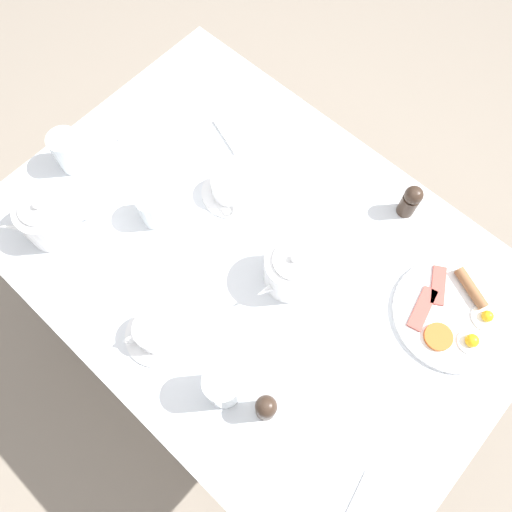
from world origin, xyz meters
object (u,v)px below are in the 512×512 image
at_px(pepper_grinder, 266,408).
at_px(wine_glass_spare, 69,151).
at_px(teapot_near, 49,219).
at_px(teacup_with_saucer_right, 156,332).
at_px(knife_by_plate, 152,126).
at_px(teacup_with_saucer_left, 230,188).
at_px(salt_grinder, 411,200).
at_px(teapot_far, 293,269).
at_px(water_glass_short, 154,207).
at_px(napkin_folded, 253,124).
at_px(water_glass_tall, 223,386).
at_px(breakfast_plate, 454,314).

bearing_deg(pepper_grinder, wine_glass_spare, -99.21).
xyz_separation_m(teapot_near, teacup_with_saucer_right, (0.01, 0.36, -0.03)).
bearing_deg(knife_by_plate, wine_glass_spare, -15.83).
height_order(teacup_with_saucer_left, teacup_with_saucer_right, same).
distance_m(wine_glass_spare, pepper_grinder, 0.76).
xyz_separation_m(teacup_with_saucer_right, salt_grinder, (-0.61, 0.22, 0.02)).
bearing_deg(teapot_far, knife_by_plate, -91.22).
distance_m(teapot_far, pepper_grinder, 0.30).
relative_size(teacup_with_saucer_left, salt_grinder, 1.45).
bearing_deg(teapot_far, water_glass_short, -67.41).
relative_size(teapot_near, napkin_folded, 0.98).
distance_m(water_glass_short, salt_grinder, 0.59).
bearing_deg(water_glass_tall, salt_grinder, 177.31).
bearing_deg(teacup_with_saucer_left, salt_grinder, 125.95).
relative_size(breakfast_plate, napkin_folded, 1.34).
bearing_deg(water_glass_short, napkin_folded, -178.20).
bearing_deg(teacup_with_saucer_left, pepper_grinder, 51.52).
height_order(breakfast_plate, teapot_near, teapot_near).
height_order(breakfast_plate, water_glass_tall, water_glass_tall).
distance_m(water_glass_tall, wine_glass_spare, 0.68).
bearing_deg(pepper_grinder, salt_grinder, -173.87).
height_order(teapot_near, napkin_folded, teapot_near).
bearing_deg(teapot_far, breakfast_plate, 124.94).
bearing_deg(napkin_folded, water_glass_short, 1.80).
bearing_deg(teapot_far, teapot_near, -53.58).
distance_m(teacup_with_saucer_right, water_glass_tall, 0.19).
xyz_separation_m(pepper_grinder, napkin_folded, (-0.51, -0.50, -0.05)).
bearing_deg(breakfast_plate, teapot_near, -60.68).
distance_m(water_glass_short, pepper_grinder, 0.51).
relative_size(breakfast_plate, pepper_grinder, 2.70).
relative_size(teapot_far, water_glass_short, 2.36).
distance_m(water_glass_short, knife_by_plate, 0.27).
relative_size(teacup_with_saucer_left, water_glass_tall, 1.19).
xyz_separation_m(teacup_with_saucer_left, pepper_grinder, (0.32, 0.40, 0.02)).
bearing_deg(teapot_far, water_glass_tall, 18.90).
bearing_deg(breakfast_plate, teapot_far, -61.58).
xyz_separation_m(teacup_with_saucer_right, wine_glass_spare, (-0.16, -0.47, 0.03)).
height_order(teacup_with_saucer_right, pepper_grinder, pepper_grinder).
bearing_deg(breakfast_plate, wine_glass_spare, -71.50).
bearing_deg(teacup_with_saucer_left, breakfast_plate, 100.71).
bearing_deg(napkin_folded, wine_glass_spare, -32.98).
xyz_separation_m(wine_glass_spare, knife_by_plate, (-0.21, 0.06, -0.05)).
xyz_separation_m(teapot_near, wine_glass_spare, (-0.15, -0.11, -0.00)).
relative_size(teapot_far, salt_grinder, 2.20).
height_order(wine_glass_spare, salt_grinder, wine_glass_spare).
height_order(pepper_grinder, salt_grinder, same).
bearing_deg(water_glass_short, wine_glass_spare, -82.05).
bearing_deg(knife_by_plate, teapot_far, 82.26).
bearing_deg(water_glass_short, teapot_far, 106.07).
bearing_deg(knife_by_plate, teacup_with_saucer_left, 88.46).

